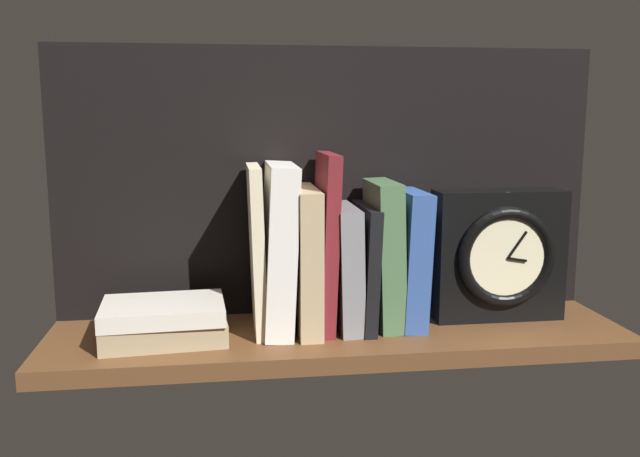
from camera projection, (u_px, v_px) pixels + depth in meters
ground_plane at (339, 338)px, 100.16cm from camera, size 84.51×22.43×2.50cm
back_panel at (329, 182)px, 106.79cm from camera, size 84.51×1.20×41.59cm
book_cream_twain at (257, 249)px, 98.29cm from camera, size 2.35×13.43×24.19cm
book_white_catcher at (279, 248)px, 98.71cm from camera, size 5.24×15.19×24.47cm
book_tan_shortstories at (306, 259)px, 99.54cm from camera, size 3.32×15.95×20.88cm
book_maroon_dawkins at (325, 241)px, 99.52cm from camera, size 2.98×13.11×25.88cm
book_gray_chess at (345, 267)px, 100.58cm from camera, size 3.78×13.85×18.14cm
book_black_skeptic at (364, 266)px, 100.97cm from camera, size 2.50×14.34×18.15cm
book_green_romantic at (384, 254)px, 101.08cm from camera, size 4.34×12.44×21.75cm
book_blue_modern at (409, 258)px, 101.72cm from camera, size 4.22×12.67×20.29cm
framed_clock at (499, 255)px, 103.79cm from camera, size 19.97×7.33×20.09cm
book_stack_side at (164, 321)px, 94.89cm from camera, size 17.94×13.09×5.47cm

